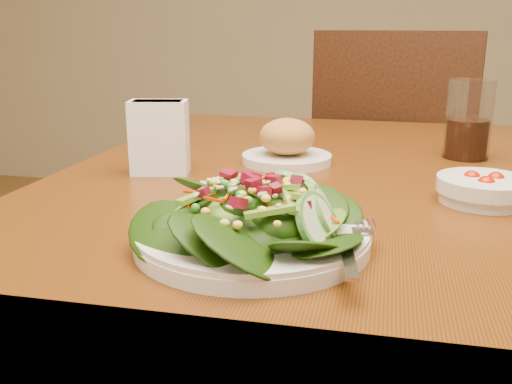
% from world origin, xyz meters
% --- Properties ---
extents(dining_table, '(0.90, 1.40, 0.75)m').
position_xyz_m(dining_table, '(0.00, 0.00, 0.65)').
color(dining_table, '#5B290A').
rests_on(dining_table, ground_plane).
extents(chair_far, '(0.53, 0.53, 0.97)m').
position_xyz_m(chair_far, '(0.12, 0.88, 0.52)').
color(chair_far, '#361A0D').
rests_on(chair_far, ground_plane).
extents(salad_plate, '(0.27, 0.26, 0.08)m').
position_xyz_m(salad_plate, '(-0.05, -0.21, 0.78)').
color(salad_plate, silver).
rests_on(salad_plate, dining_table).
extents(bread_plate, '(0.16, 0.16, 0.08)m').
position_xyz_m(bread_plate, '(-0.09, 0.19, 0.78)').
color(bread_plate, silver).
rests_on(bread_plate, dining_table).
extents(tomato_bowl, '(0.13, 0.13, 0.04)m').
position_xyz_m(tomato_bowl, '(0.22, 0.02, 0.77)').
color(tomato_bowl, silver).
rests_on(tomato_bowl, dining_table).
extents(drinking_glass, '(0.08, 0.08, 0.14)m').
position_xyz_m(drinking_glass, '(0.23, 0.30, 0.81)').
color(drinking_glass, silver).
rests_on(drinking_glass, dining_table).
extents(napkin_holder, '(0.10, 0.07, 0.12)m').
position_xyz_m(napkin_holder, '(-0.28, 0.07, 0.81)').
color(napkin_holder, white).
rests_on(napkin_holder, dining_table).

